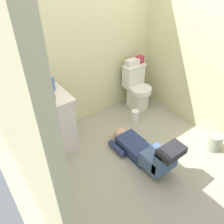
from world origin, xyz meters
The scene contains 18 objects.
ground_plane centered at (0.00, 0.00, -0.02)m, with size 2.93×2.95×0.04m, color #9D9580.
wall_back centered at (0.00, 1.02, 1.20)m, with size 2.59×0.08×2.40m, color beige.
wall_left centered at (-1.25, 0.00, 1.20)m, with size 0.08×1.95×2.40m, color beige.
wall_right centered at (1.25, 0.00, 1.20)m, with size 0.08×1.95×2.40m, color beige.
toilet centered at (0.80, 0.72, 0.37)m, with size 0.36×0.46×0.75m.
vanity_cabinet centered at (-0.77, 0.65, 0.42)m, with size 0.60×0.52×0.82m.
faucet centered at (-0.77, 0.79, 0.87)m, with size 0.02×0.02×0.10m, color silver.
person_plumber centered at (0.08, -0.27, 0.18)m, with size 0.39×1.06×0.52m.
tissue_box centered at (0.76, 0.81, 0.80)m, with size 0.22×0.11×0.10m, color silver.
toiletry_bag centered at (0.91, 0.81, 0.81)m, with size 0.12×0.09×0.11m, color #B22D3F.
soap_dispenser centered at (-0.96, 0.77, 0.89)m, with size 0.06×0.06×0.17m.
bottle_white centered at (-0.86, 0.74, 0.90)m, with size 0.05×0.05×0.16m, color white.
bottle_clear centered at (-0.81, 0.74, 0.91)m, with size 0.05×0.05×0.18m, color silver.
bottle_pink centered at (-0.74, 0.77, 0.90)m, with size 0.04×0.04×0.16m, color pink.
bottle_amber centered at (-0.66, 0.80, 0.90)m, with size 0.05×0.05×0.17m, color gold.
bottle_blue centered at (-0.59, 0.74, 0.91)m, with size 0.05×0.05×0.17m, color #476BB3.
trash_can centered at (0.99, -0.68, 0.12)m, with size 0.18×0.18×0.24m, color #979B85.
paper_towel_roll centered at (0.50, 0.40, 0.11)m, with size 0.11×0.11×0.22m, color white.
Camera 1 is at (-1.45, -1.62, 2.28)m, focal length 36.32 mm.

